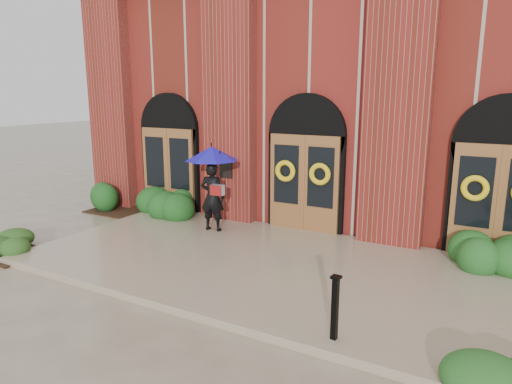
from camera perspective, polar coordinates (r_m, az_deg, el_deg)
The scene contains 7 objects.
ground at distance 9.96m, azimuth -0.43°, elevation -9.51°, with size 90.00×90.00×0.00m, color gray.
landing at distance 10.06m, azimuth -0.01°, elevation -8.83°, with size 10.00×5.30×0.15m, color gray.
church_building at distance 17.44m, azimuth 14.19°, elevation 11.31°, with size 16.20×12.53×7.00m.
man_with_umbrella at distance 11.79m, azimuth -5.52°, elevation 2.48°, with size 1.59×1.59×2.21m.
metal_post at distance 6.92m, azimuth 9.84°, elevation -13.90°, with size 0.15×0.15×0.99m.
hedge_wall_left at distance 14.52m, azimuth -14.16°, elevation -1.11°, with size 3.27×1.31×0.84m, color #184617.
hedge_front_left at distance 12.08m, azimuth -28.24°, elevation -5.95°, with size 1.25×1.07×0.44m, color #254A19.
Camera 1 is at (4.55, -8.05, 3.71)m, focal length 32.00 mm.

